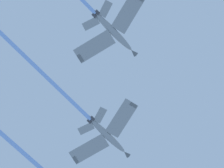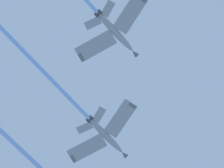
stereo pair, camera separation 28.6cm
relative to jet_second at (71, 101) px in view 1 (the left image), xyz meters
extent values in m
cylinder|color=#8CB2F4|center=(2.71, 16.21, 0.36)|extent=(42.32, 3.89, 12.17)
ellipsoid|color=gray|center=(11.87, -0.80, 3.23)|extent=(12.02, 2.40, 4.44)
cone|color=#595E60|center=(18.32, -1.24, 4.97)|extent=(1.93, 1.32, 1.57)
ellipsoid|color=black|center=(13.73, -0.93, 4.35)|extent=(3.00, 1.20, 1.60)
cube|color=gray|center=(11.48, 4.53, 2.92)|extent=(5.05, 9.48, 1.13)
cube|color=#595E60|center=(11.44, 8.65, 2.96)|extent=(1.86, 1.00, 0.58)
cube|color=gray|center=(10.76, -6.04, 2.92)|extent=(6.12, 9.65, 1.13)
cube|color=#595E60|center=(10.16, -10.11, 2.96)|extent=(1.90, 1.21, 0.58)
cube|color=gray|center=(7.20, 1.80, 1.93)|extent=(2.60, 3.93, 0.62)
cube|color=gray|center=(6.89, -2.75, 1.93)|extent=(2.99, 4.00, 0.62)
cube|color=#595E60|center=(6.88, -0.47, 3.33)|extent=(3.05, 0.39, 3.33)
cylinder|color=#38383D|center=(6.33, 0.02, 1.62)|extent=(1.23, 0.88, 1.03)
cylinder|color=#38383D|center=(6.27, -0.88, 1.62)|extent=(1.23, 0.88, 1.03)
cylinder|color=#8CB2F4|center=(-15.70, 1.07, -4.32)|extent=(43.92, 3.86, 12.64)
ellipsoid|color=gray|center=(-5.79, -17.37, -1.11)|extent=(12.02, 2.65, 4.54)
cone|color=#595E60|center=(0.64, -17.94, 0.69)|extent=(1.96, 1.36, 1.59)
ellipsoid|color=black|center=(-3.94, -17.53, 0.03)|extent=(3.02, 1.26, 1.62)
cube|color=gray|center=(-6.06, -12.02, -1.43)|extent=(4.87, 9.44, 1.16)
cube|color=#595E60|center=(-6.02, -7.91, -1.39)|extent=(1.85, 0.97, 0.60)
cube|color=gray|center=(-7.00, -22.58, -1.43)|extent=(6.27, 9.66, 1.16)
cube|color=gray|center=(-10.38, -14.67, -2.46)|extent=(2.54, 3.91, 0.64)
cube|color=gray|center=(-10.79, -19.21, -2.46)|extent=(3.05, 4.01, 0.64)
cube|color=#595E60|center=(-10.77, -16.92, -1.06)|extent=(3.07, 0.45, 3.34)
cylinder|color=#38383D|center=(-11.29, -16.43, -2.77)|extent=(1.24, 0.90, 1.04)
cylinder|color=#38383D|center=(-11.36, -17.32, -2.77)|extent=(1.24, 0.90, 1.04)
camera|label=1|loc=(-3.70, -15.17, -115.34)|focal=81.85mm
camera|label=2|loc=(-3.88, -14.94, -115.34)|focal=81.85mm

